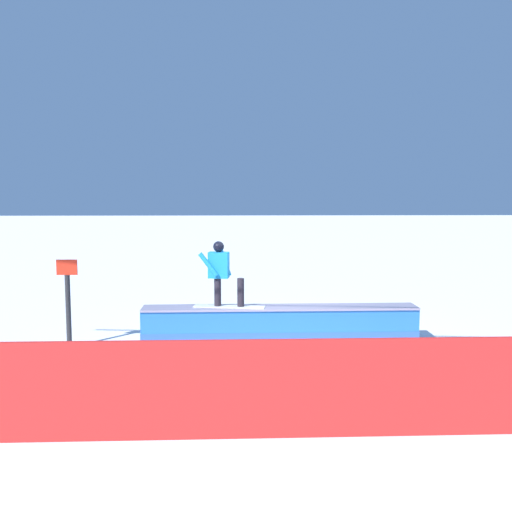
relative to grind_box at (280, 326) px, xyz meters
name	(u,v)px	position (x,y,z in m)	size (l,w,h in m)	color
ground_plane	(280,342)	(0.00, 0.00, -0.33)	(120.00, 120.00, 0.00)	white
grind_box	(280,326)	(0.00, 0.00, 0.00)	(5.60, 0.71, 0.74)	blue
snowboarder	(222,272)	(1.18, -0.01, 1.12)	(1.47, 0.51, 1.33)	silver
safety_fence	(305,388)	(0.00, 4.74, 0.30)	(10.38, 0.06, 1.26)	red
trail_marker	(68,300)	(4.19, 0.30, 0.61)	(0.40, 0.10, 1.74)	#262628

